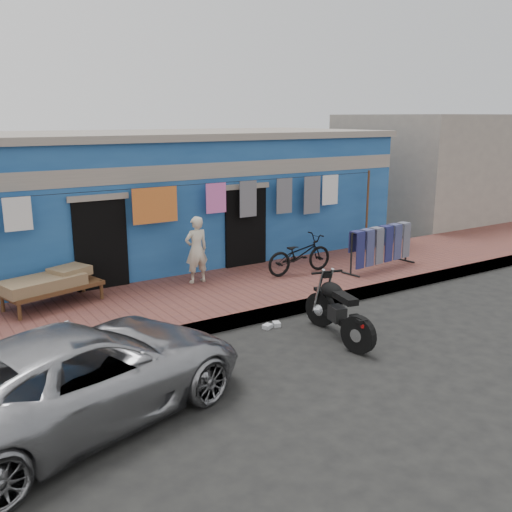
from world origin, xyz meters
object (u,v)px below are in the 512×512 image
Objects in this scene: car at (82,373)px; bicycle at (300,250)px; jeans_rack at (380,247)px; seated_person at (196,250)px; motorcycle at (339,309)px; charpoy at (53,289)px.

car is 2.70× the size of bicycle.
bicycle reaches higher than jeans_rack.
seated_person is (3.62, 3.97, 0.34)m from car.
bicycle is at bearing 164.43° from seated_person.
seated_person reaches higher than car.
jeans_rack is at bearing 47.96° from motorcycle.
jeans_rack is (7.15, -1.36, 0.20)m from charpoy.
car is at bearing -160.82° from jeans_rack.
car is at bearing -98.88° from charpoy.
car is at bearing 121.29° from bicycle.
bicycle is 0.82× the size of charpoy.
jeans_rack is at bearing -10.79° from charpoy.
seated_person is 4.36m from jeans_rack.
bicycle reaches higher than motorcycle.
charpoy is at bearing 148.16° from motorcycle.
bicycle reaches higher than charpoy.
seated_person is 0.67× the size of jeans_rack.
car is 4.49m from motorcycle.
bicycle reaches higher than car.
motorcycle is 0.82× the size of jeans_rack.
bicycle is 3.37m from motorcycle.
car reaches higher than charpoy.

